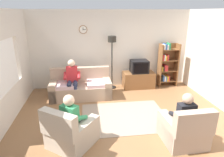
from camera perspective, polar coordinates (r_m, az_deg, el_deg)
The scene contains 13 objects.
ground_plane at distance 5.09m, azimuth 3.85°, elevation -12.25°, with size 12.00×12.00×0.00m, color #8C603D.
back_wall_assembly at distance 7.10m, azimuth -0.28°, elevation 8.51°, with size 6.20×0.17×2.70m.
couch at distance 6.40m, azimuth -9.00°, elevation -2.58°, with size 1.91×0.90×0.90m.
tv_stand at distance 7.17m, azimuth 7.67°, elevation -0.37°, with size 1.10×0.56×0.57m.
tv at distance 7.00m, azimuth 7.90°, elevation 3.48°, with size 0.60×0.49×0.44m.
bookshelf at distance 7.43m, azimuth 15.54°, elevation 3.90°, with size 0.68×0.36×1.59m.
floor_lamp at distance 6.78m, azimuth -0.01°, elevation 8.87°, with size 0.28×0.28×1.85m.
armchair_near_window at distance 4.24m, azimuth -11.75°, elevation -15.06°, with size 1.17×1.18×0.90m.
armchair_near_bookshelf at distance 4.47m, azimuth 20.05°, elevation -13.94°, with size 0.82×0.90×0.90m.
area_rug at distance 5.28m, azimuth 3.62°, elevation -10.97°, with size 2.20×1.70×0.01m, color gray.
person_on_couch at distance 6.18m, azimuth -11.48°, elevation 0.28°, with size 0.51×0.54×1.24m.
person_in_left_armchair at distance 4.13m, azimuth -11.23°, elevation -10.86°, with size 0.62×0.64×1.12m.
person_in_right_armchair at distance 4.38m, azimuth 19.95°, elevation -9.86°, with size 0.52×0.54×1.12m.
Camera 1 is at (-0.93, -4.26, 2.63)m, focal length 31.55 mm.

